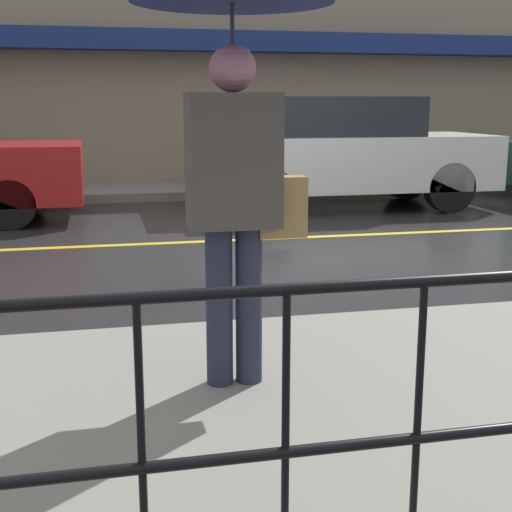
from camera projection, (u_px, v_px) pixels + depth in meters
The scene contains 6 objects.
ground_plane at pixel (289, 238), 8.28m from camera, with size 80.00×80.00×0.00m, color #262628.
sidewalk_far at pixel (223, 189), 12.44m from camera, with size 28.00×1.87×0.14m.
lane_marking at pixel (289, 238), 8.28m from camera, with size 25.20×0.12×0.01m.
building_storefront at pixel (212, 58), 12.96m from camera, with size 28.00×0.85×4.62m.
pedestrian at pixel (234, 65), 3.33m from camera, with size 0.94×0.94×2.06m.
car_white at pixel (341, 152), 10.47m from camera, with size 4.32×1.70×1.63m.
Camera 1 is at (-2.16, -7.86, 1.55)m, focal length 50.00 mm.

